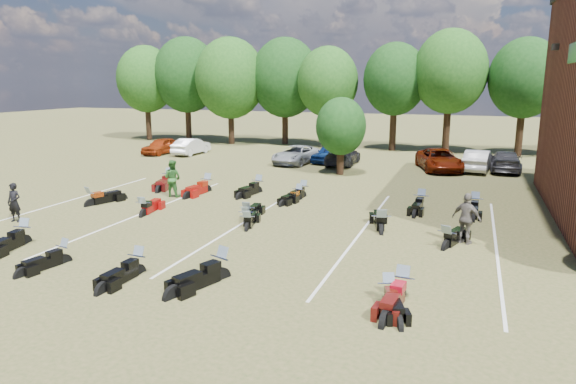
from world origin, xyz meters
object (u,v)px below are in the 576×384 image
at_px(car_0, 161,146).
at_px(person_black, 14,202).
at_px(car_4, 331,153).
at_px(person_grey, 467,219).
at_px(motorcycle_14, 169,186).
at_px(person_green, 172,178).
at_px(motorcycle_3, 138,274).
at_px(motorcycle_7, 144,216).

bearing_deg(car_0, person_black, -68.78).
xyz_separation_m(car_4, person_grey, (9.81, -17.19, 0.28)).
height_order(person_black, person_grey, person_grey).
bearing_deg(car_4, motorcycle_14, -106.94).
distance_m(car_4, person_grey, 19.79).
bearing_deg(motorcycle_14, car_0, 110.55).
height_order(car_4, person_grey, person_grey).
distance_m(person_green, person_grey, 14.87).
relative_size(car_0, motorcycle_14, 1.55).
bearing_deg(car_0, motorcycle_14, -50.24).
xyz_separation_m(person_grey, motorcycle_14, (-16.30, 5.66, -0.96)).
height_order(motorcycle_3, motorcycle_14, motorcycle_14).
height_order(car_4, motorcycle_3, car_4).
distance_m(car_4, person_green, 14.71).
xyz_separation_m(car_4, person_green, (-4.70, -13.93, 0.29)).
relative_size(car_4, motorcycle_7, 1.76).
bearing_deg(motorcycle_7, person_green, -85.79).
bearing_deg(motorcycle_7, motorcycle_3, 114.77).
distance_m(car_4, motorcycle_14, 13.25).
distance_m(car_4, person_black, 22.12).
bearing_deg(car_0, person_grey, -30.18).
xyz_separation_m(person_green, person_grey, (14.51, -3.25, -0.01)).
distance_m(car_0, car_4, 14.33).
distance_m(person_black, person_green, 7.50).
xyz_separation_m(person_green, motorcycle_3, (4.97, -9.95, -0.96)).
height_order(person_green, person_grey, person_green).
height_order(car_0, car_4, car_4).
bearing_deg(person_grey, car_0, -8.91).
xyz_separation_m(person_black, person_green, (3.65, 6.55, 0.12)).
distance_m(car_0, motorcycle_7, 20.43).
xyz_separation_m(person_grey, motorcycle_7, (-13.58, -0.66, -0.96)).
xyz_separation_m(person_green, motorcycle_14, (-1.79, 2.41, -0.96)).
relative_size(motorcycle_3, motorcycle_7, 0.97).
height_order(person_green, motorcycle_14, person_green).
bearing_deg(person_black, person_green, 53.58).
relative_size(motorcycle_7, motorcycle_14, 0.89).
distance_m(person_black, motorcycle_7, 5.35).
bearing_deg(motorcycle_3, car_4, 92.92).
relative_size(person_black, motorcycle_7, 0.75).
bearing_deg(car_0, motorcycle_7, -54.20).
bearing_deg(person_black, person_grey, 3.02).
distance_m(person_black, motorcycle_14, 9.19).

